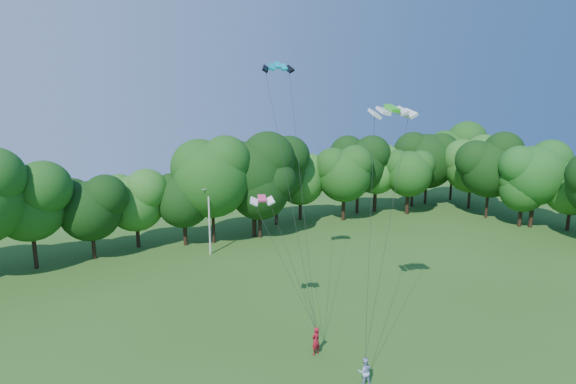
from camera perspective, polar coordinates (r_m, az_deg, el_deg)
utility_pole at (r=49.75m, az=-9.96°, el=-3.51°), size 1.48×0.48×7.58m
kite_flyer_left at (r=31.30m, az=3.54°, el=-18.34°), size 0.77×0.58×1.91m
kite_flyer_right at (r=28.85m, az=9.70°, el=-21.53°), size 1.03×0.94×1.70m
kite_teal at (r=36.96m, az=-1.36°, el=15.80°), size 2.61×1.77×0.62m
kite_green at (r=30.30m, az=13.07°, el=10.33°), size 3.26×2.22×0.53m
kite_pink at (r=30.76m, az=-3.33°, el=-0.80°), size 1.82×1.32×0.40m
tree_back_center at (r=54.68m, az=-3.64°, el=1.53°), size 7.99×7.99×11.62m
tree_back_east at (r=69.60m, az=11.12°, el=2.88°), size 7.29×7.29×10.60m
tree_flank_east at (r=67.53m, az=28.98°, el=2.54°), size 8.70×8.70×12.65m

